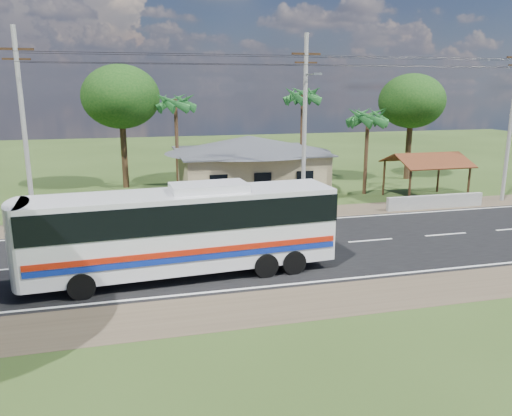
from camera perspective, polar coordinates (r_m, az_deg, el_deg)
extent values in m
plane|color=#2A4016|center=(25.31, 3.79, -4.50)|extent=(120.00, 120.00, 0.00)
cube|color=black|center=(25.31, 3.79, -4.48)|extent=(120.00, 10.00, 0.02)
cube|color=brown|center=(31.30, 0.15, -0.90)|extent=(120.00, 3.00, 0.01)
cube|color=brown|center=(19.63, 9.68, -10.18)|extent=(120.00, 3.00, 0.01)
cube|color=silver|center=(29.62, 1.01, -1.71)|extent=(120.00, 0.15, 0.01)
cube|color=silver|center=(21.15, 7.72, -8.26)|extent=(120.00, 0.15, 0.01)
cube|color=silver|center=(25.30, 3.79, -4.45)|extent=(120.00, 0.15, 0.01)
cube|color=tan|center=(37.38, -0.81, 4.00)|extent=(10.00, 8.00, 3.20)
cube|color=#4C4F54|center=(37.14, -0.82, 6.51)|extent=(10.60, 8.60, 0.10)
pyramid|color=#4C4F54|center=(37.01, -0.83, 8.27)|extent=(12.40, 10.00, 1.20)
cube|color=black|center=(32.90, -4.29, 2.80)|extent=(1.20, 0.08, 1.20)
cube|color=black|center=(33.52, 0.77, 3.05)|extent=(1.20, 0.08, 1.20)
cube|color=black|center=(34.40, 5.61, 3.26)|extent=(1.20, 0.08, 1.20)
cylinder|color=#392314|center=(35.32, 17.16, 2.32)|extent=(0.16, 0.16, 2.60)
cylinder|color=#392314|center=(38.38, 14.41, 3.36)|extent=(0.16, 0.16, 2.60)
cylinder|color=#392314|center=(37.89, 23.14, 2.56)|extent=(0.16, 0.16, 2.60)
cylinder|color=#392314|center=(40.76, 20.12, 3.54)|extent=(0.16, 0.16, 2.60)
cube|color=brown|center=(36.87, 19.85, 5.10)|extent=(5.20, 2.28, 0.90)
cube|color=brown|center=(38.70, 18.06, 5.60)|extent=(5.20, 2.28, 0.90)
cube|color=#392314|center=(37.73, 18.97, 5.88)|extent=(5.20, 0.12, 0.12)
cube|color=#9E9E99|center=(35.27, 19.79, 0.69)|extent=(7.00, 0.30, 0.90)
cylinder|color=#9E9E99|center=(29.98, -24.95, 7.86)|extent=(0.26, 0.26, 11.00)
cube|color=#392314|center=(29.95, -25.80, 16.05)|extent=(1.80, 0.12, 0.12)
cube|color=#392314|center=(29.92, -25.70, 15.10)|extent=(1.40, 0.10, 0.10)
cylinder|color=#9E9E99|center=(31.26, 5.57, 9.24)|extent=(0.26, 0.26, 11.00)
cube|color=#392314|center=(31.23, 5.75, 17.13)|extent=(1.80, 0.12, 0.12)
cube|color=#392314|center=(31.21, 5.73, 16.21)|extent=(1.40, 0.10, 0.10)
cylinder|color=#9E9E99|center=(38.94, 27.11, 8.69)|extent=(0.26, 0.26, 11.00)
cylinder|color=gray|center=(30.24, 6.36, 14.95)|extent=(0.08, 2.00, 0.08)
cube|color=gray|center=(29.31, 7.06, 14.98)|extent=(0.50, 0.18, 0.12)
cylinder|color=black|center=(29.52, -9.71, 16.83)|extent=(16.00, 0.02, 0.02)
cylinder|color=black|center=(34.47, 18.04, 15.89)|extent=(15.00, 0.02, 0.02)
cylinder|color=#47301E|center=(38.19, 12.47, 6.01)|extent=(0.28, 0.28, 6.00)
cylinder|color=#47301E|center=(40.87, 5.26, 7.81)|extent=(0.28, 0.28, 7.50)
cylinder|color=#47301E|center=(39.26, -9.02, 7.10)|extent=(0.28, 0.28, 7.00)
cylinder|color=#47301E|center=(41.16, -14.84, 6.37)|extent=(0.50, 0.50, 5.95)
ellipsoid|color=black|center=(40.88, -15.20, 12.18)|extent=(6.00, 6.00, 4.92)
cylinder|color=#47301E|center=(45.68, 17.03, 6.69)|extent=(0.50, 0.50, 5.60)
ellipsoid|color=black|center=(45.41, 17.38, 11.60)|extent=(5.60, 5.60, 4.59)
cube|color=silver|center=(21.17, -8.10, -2.42)|extent=(12.83, 3.47, 3.17)
cube|color=black|center=(20.96, -8.17, -0.34)|extent=(12.88, 3.54, 1.16)
cube|color=black|center=(21.00, -25.44, -2.58)|extent=(0.29, 2.43, 1.90)
cube|color=#A71C0A|center=(20.08, -7.38, -5.03)|extent=(12.44, 0.86, 0.23)
cube|color=navy|center=(20.16, -7.35, -5.74)|extent=(12.44, 0.86, 0.23)
cube|color=silver|center=(20.95, -5.41, 2.40)|extent=(3.27, 1.90, 0.32)
cylinder|color=black|center=(20.26, -19.31, -8.41)|extent=(1.08, 0.44, 1.06)
cylinder|color=black|center=(22.54, -19.21, -6.16)|extent=(1.08, 0.44, 1.06)
cylinder|color=black|center=(21.26, 1.11, -6.55)|extent=(1.08, 0.44, 1.06)
cylinder|color=black|center=(23.44, -0.82, -4.60)|extent=(1.08, 0.44, 1.06)
cylinder|color=black|center=(21.68, 4.30, -6.18)|extent=(1.08, 0.44, 1.06)
cylinder|color=black|center=(23.83, 2.10, -4.31)|extent=(1.08, 0.44, 1.06)
imported|color=black|center=(31.02, -0.05, -0.13)|extent=(1.86, 0.69, 0.97)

